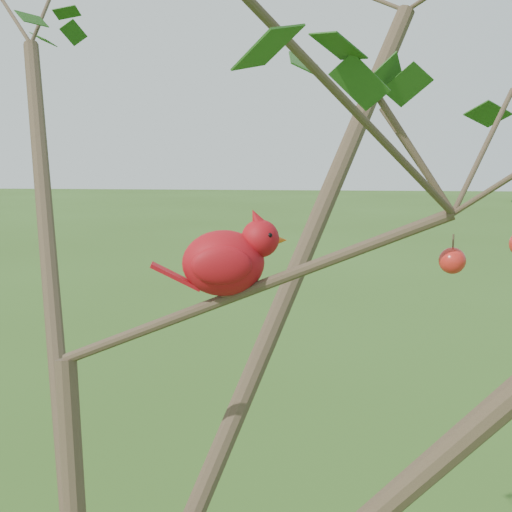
{
  "coord_description": "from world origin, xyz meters",
  "views": [
    {
      "loc": [
        0.36,
        -0.88,
        2.28
      ],
      "look_at": [
        0.27,
        0.09,
        2.13
      ],
      "focal_mm": 45.0,
      "sensor_mm": 36.0,
      "label": 1
    }
  ],
  "objects": [
    {
      "name": "crabapple_tree",
      "position": [
        0.03,
        -0.02,
        2.12
      ],
      "size": [
        2.35,
        2.05,
        2.95
      ],
      "color": "#3A2C1F",
      "rests_on": "ground"
    },
    {
      "name": "cardinal",
      "position": [
        0.22,
        0.08,
        2.12
      ],
      "size": [
        0.21,
        0.12,
        0.15
      ],
      "rotation": [
        0.0,
        0.0,
        0.2
      ],
      "color": "#AD0E18",
      "rests_on": "ground"
    },
    {
      "name": "distant_trees",
      "position": [
        1.76,
        24.56,
        1.49
      ],
      "size": [
        42.13,
        15.62,
        3.46
      ],
      "color": "#3A2C1F",
      "rests_on": "ground"
    }
  ]
}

